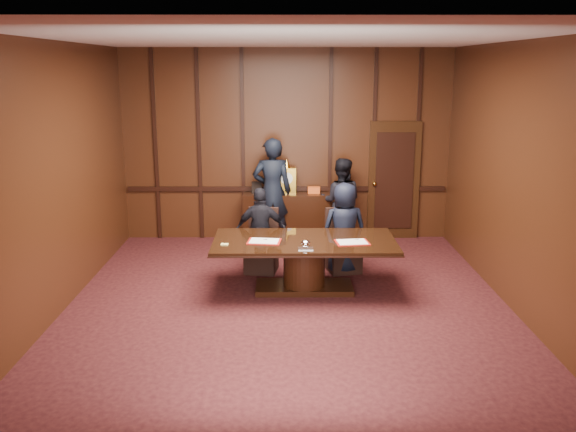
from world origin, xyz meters
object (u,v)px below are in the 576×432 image
object	(u,v)px
sideboard	(287,215)
signatory_right	(344,228)
signatory_left	(261,231)
witness_left	(272,191)
witness_right	(341,201)
conference_table	(304,257)

from	to	relation	value
sideboard	signatory_right	size ratio (longest dim) A/B	1.11
signatory_right	sideboard	bearing A→B (deg)	-72.29
signatory_left	witness_left	xyz separation A→B (m)	(0.15, 1.62, 0.29)
witness_left	witness_right	size ratio (longest dim) A/B	1.23
sideboard	conference_table	bearing A→B (deg)	-84.71
sideboard	witness_left	xyz separation A→B (m)	(-0.26, -0.16, 0.49)
sideboard	signatory_left	bearing A→B (deg)	-102.98
signatory_left	witness_left	world-z (taller)	witness_left
signatory_right	witness_right	xyz separation A→B (m)	(0.09, 1.62, 0.07)
witness_right	sideboard	bearing A→B (deg)	1.21
sideboard	signatory_left	xyz separation A→B (m)	(-0.41, -1.78, 0.19)
signatory_left	witness_right	distance (m)	2.14
signatory_left	signatory_right	size ratio (longest dim) A/B	0.95
conference_table	signatory_left	distance (m)	1.04
signatory_right	witness_left	distance (m)	2.01
signatory_right	witness_left	size ratio (longest dim) A/B	0.74
conference_table	witness_right	xyz separation A→B (m)	(0.74, 2.42, 0.28)
conference_table	witness_left	distance (m)	2.52
signatory_right	witness_right	world-z (taller)	witness_right
sideboard	signatory_left	distance (m)	1.84
signatory_left	signatory_right	xyz separation A→B (m)	(1.30, 0.00, 0.04)
conference_table	signatory_right	size ratio (longest dim) A/B	1.82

